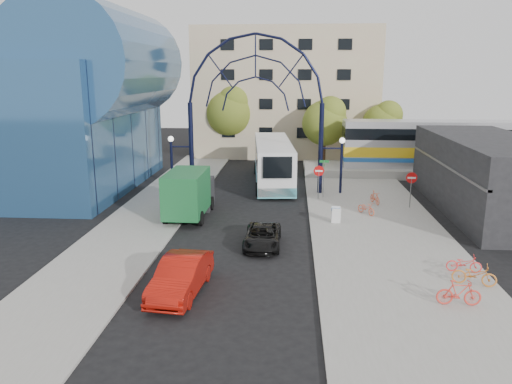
# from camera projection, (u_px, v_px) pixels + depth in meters

# --- Properties ---
(ground) EXTENTS (120.00, 120.00, 0.00)m
(ground) POSITION_uv_depth(u_px,v_px,m) (235.00, 257.00, 25.63)
(ground) COLOR black
(ground) RESTS_ON ground
(sidewalk_east) EXTENTS (8.00, 56.00, 0.12)m
(sidewalk_east) POSITION_uv_depth(u_px,v_px,m) (380.00, 235.00, 28.93)
(sidewalk_east) COLOR gray
(sidewalk_east) RESTS_ON ground
(plaza_west) EXTENTS (5.00, 50.00, 0.12)m
(plaza_west) POSITION_uv_depth(u_px,v_px,m) (145.00, 220.00, 31.89)
(plaza_west) COLOR gray
(plaza_west) RESTS_ON ground
(gateway_arch) EXTENTS (13.64, 0.44, 12.10)m
(gateway_arch) POSITION_uv_depth(u_px,v_px,m) (255.00, 82.00, 37.20)
(gateway_arch) COLOR black
(gateway_arch) RESTS_ON ground
(stop_sign) EXTENTS (0.80, 0.07, 2.50)m
(stop_sign) POSITION_uv_depth(u_px,v_px,m) (319.00, 174.00, 36.46)
(stop_sign) COLOR slate
(stop_sign) RESTS_ON sidewalk_east
(do_not_enter_sign) EXTENTS (0.76, 0.07, 2.48)m
(do_not_enter_sign) POSITION_uv_depth(u_px,v_px,m) (411.00, 181.00, 34.08)
(do_not_enter_sign) COLOR slate
(do_not_enter_sign) RESTS_ON sidewalk_east
(street_name_sign) EXTENTS (0.70, 0.70, 2.80)m
(street_name_sign) POSITION_uv_depth(u_px,v_px,m) (324.00, 171.00, 36.98)
(street_name_sign) COLOR slate
(street_name_sign) RESTS_ON sidewalk_east
(sandwich_board) EXTENTS (0.55, 0.61, 0.99)m
(sandwich_board) POSITION_uv_depth(u_px,v_px,m) (336.00, 213.00, 30.85)
(sandwich_board) COLOR white
(sandwich_board) RESTS_ON sidewalk_east
(transit_hall) EXTENTS (16.50, 18.00, 14.50)m
(transit_hall) POSITION_uv_depth(u_px,v_px,m) (65.00, 105.00, 39.69)
(transit_hall) COLOR #274E79
(transit_hall) RESTS_ON ground
(commercial_block_east) EXTENTS (6.00, 16.00, 5.00)m
(commercial_block_east) POSITION_uv_depth(u_px,v_px,m) (487.00, 175.00, 33.61)
(commercial_block_east) COLOR black
(commercial_block_east) RESTS_ON ground
(apartment_block) EXTENTS (20.00, 12.10, 14.00)m
(apartment_block) POSITION_uv_depth(u_px,v_px,m) (286.00, 92.00, 57.76)
(apartment_block) COLOR tan
(apartment_block) RESTS_ON ground
(train_platform) EXTENTS (32.00, 5.00, 0.80)m
(train_platform) POSITION_uv_depth(u_px,v_px,m) (480.00, 172.00, 45.45)
(train_platform) COLOR gray
(train_platform) RESTS_ON ground
(train_car) EXTENTS (25.10, 3.05, 4.20)m
(train_car) POSITION_uv_depth(u_px,v_px,m) (483.00, 145.00, 44.87)
(train_car) COLOR #B7B7BC
(train_car) RESTS_ON train_platform
(tree_north_a) EXTENTS (4.48, 4.48, 7.00)m
(tree_north_a) POSITION_uv_depth(u_px,v_px,m) (326.00, 120.00, 49.26)
(tree_north_a) COLOR #382314
(tree_north_a) RESTS_ON ground
(tree_north_b) EXTENTS (5.12, 5.12, 8.00)m
(tree_north_b) POSITION_uv_depth(u_px,v_px,m) (230.00, 110.00, 53.69)
(tree_north_b) COLOR #382314
(tree_north_b) RESTS_ON ground
(tree_north_c) EXTENTS (4.16, 4.16, 6.50)m
(tree_north_c) POSITION_uv_depth(u_px,v_px,m) (384.00, 122.00, 50.85)
(tree_north_c) COLOR #382314
(tree_north_c) RESTS_ON ground
(city_bus) EXTENTS (4.01, 13.21, 3.57)m
(city_bus) POSITION_uv_depth(u_px,v_px,m) (273.00, 161.00, 42.35)
(city_bus) COLOR white
(city_bus) RESTS_ON ground
(green_truck) EXTENTS (2.51, 6.28, 3.15)m
(green_truck) POSITION_uv_depth(u_px,v_px,m) (190.00, 193.00, 32.48)
(green_truck) COLOR black
(green_truck) RESTS_ON ground
(black_suv) EXTENTS (1.93, 4.16, 1.15)m
(black_suv) POSITION_uv_depth(u_px,v_px,m) (262.00, 236.00, 27.01)
(black_suv) COLOR black
(black_suv) RESTS_ON ground
(red_sedan) EXTENTS (2.13, 4.95, 1.59)m
(red_sedan) POSITION_uv_depth(u_px,v_px,m) (181.00, 276.00, 21.21)
(red_sedan) COLOR #9F1209
(red_sedan) RESTS_ON ground
(bike_near_a) EXTENTS (1.31, 1.57, 0.81)m
(bike_near_a) POSITION_uv_depth(u_px,v_px,m) (366.00, 208.00, 32.82)
(bike_near_a) COLOR #FF5B33
(bike_near_a) RESTS_ON sidewalk_east
(bike_near_b) EXTENTS (0.81, 1.55, 0.90)m
(bike_near_b) POSITION_uv_depth(u_px,v_px,m) (375.00, 198.00, 35.42)
(bike_near_b) COLOR #F45930
(bike_near_b) RESTS_ON sidewalk_east
(bike_far_a) EXTENTS (1.65, 0.77, 0.83)m
(bike_far_a) POSITION_uv_depth(u_px,v_px,m) (464.00, 264.00, 23.27)
(bike_far_a) COLOR #FE3332
(bike_far_a) RESTS_ON sidewalk_east
(bike_far_b) EXTENTS (1.78, 0.55, 1.06)m
(bike_far_b) POSITION_uv_depth(u_px,v_px,m) (459.00, 293.00, 19.91)
(bike_far_b) COLOR red
(bike_far_b) RESTS_ON sidewalk_east
(bike_far_c) EXTENTS (1.96, 1.13, 0.97)m
(bike_far_c) POSITION_uv_depth(u_px,v_px,m) (474.00, 275.00, 21.83)
(bike_far_c) COLOR orange
(bike_far_c) RESTS_ON sidewalk_east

